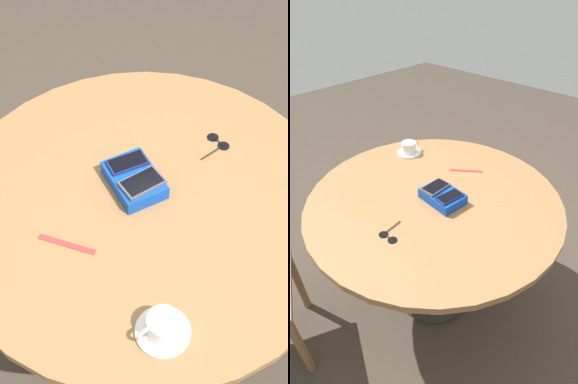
% 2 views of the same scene
% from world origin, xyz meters
% --- Properties ---
extents(ground_plane, '(8.00, 8.00, 0.00)m').
position_xyz_m(ground_plane, '(0.00, 0.00, 0.00)').
color(ground_plane, '#42382D').
extents(round_table, '(1.14, 1.14, 0.72)m').
position_xyz_m(round_table, '(0.00, 0.00, 0.63)').
color(round_table, '#2D2D2D').
rests_on(round_table, ground_plane).
extents(phone_box, '(0.20, 0.15, 0.04)m').
position_xyz_m(phone_box, '(-0.05, 0.00, 0.74)').
color(phone_box, '#0F42AD').
rests_on(phone_box, round_table).
extents(phone_navy, '(0.08, 0.12, 0.01)m').
position_xyz_m(phone_navy, '(-0.10, 0.01, 0.77)').
color(phone_navy, navy).
rests_on(phone_navy, phone_box).
extents(phone_gray, '(0.07, 0.12, 0.01)m').
position_xyz_m(phone_gray, '(-0.01, -0.00, 0.77)').
color(phone_gray, '#515156').
rests_on(phone_gray, phone_box).
extents(saucer, '(0.13, 0.13, 0.01)m').
position_xyz_m(saucer, '(0.37, -0.19, 0.72)').
color(saucer, silver).
rests_on(saucer, round_table).
extents(coffee_cup, '(0.08, 0.11, 0.06)m').
position_xyz_m(coffee_cup, '(0.37, -0.19, 0.76)').
color(coffee_cup, silver).
rests_on(coffee_cup, saucer).
extents(lanyard_strap, '(0.14, 0.11, 0.00)m').
position_xyz_m(lanyard_strap, '(0.03, -0.26, 0.72)').
color(lanyard_strap, red).
rests_on(lanyard_strap, round_table).
extents(sunglasses, '(0.08, 0.11, 0.01)m').
position_xyz_m(sunglasses, '(-0.05, 0.31, 0.72)').
color(sunglasses, black).
rests_on(sunglasses, round_table).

